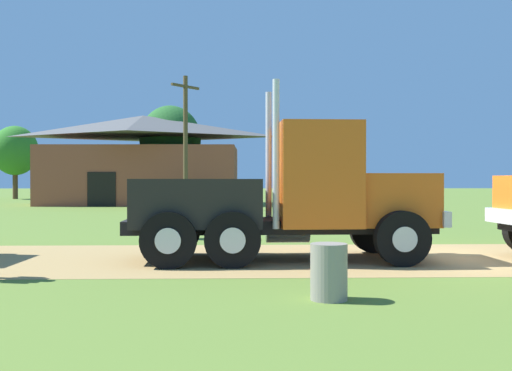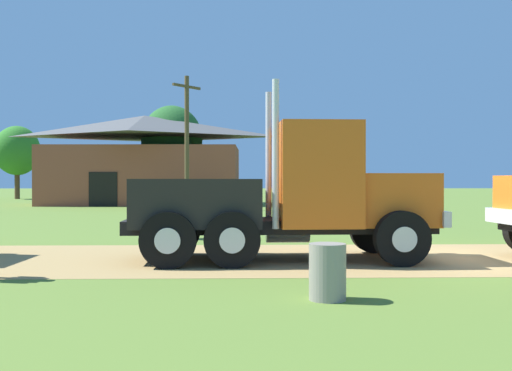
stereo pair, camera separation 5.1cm
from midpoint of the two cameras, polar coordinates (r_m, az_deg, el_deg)
The scene contains 9 objects.
ground_plane at distance 14.12m, azimuth 18.02°, elevation -6.54°, with size 200.00×200.00×0.00m, color #58732C.
dirt_track at distance 14.12m, azimuth 18.02°, elevation -6.52°, with size 120.00×5.35×0.01m, color #A1824D.
truck_foreground_white at distance 13.00m, azimuth 2.97°, elevation -1.20°, with size 6.75×2.77×3.76m.
visitor_far_side at distance 17.71m, azimuth -7.53°, elevation -1.95°, with size 0.30×0.69×1.74m.
steel_barrel at distance 8.82m, azimuth 6.78°, elevation -8.15°, with size 0.54×0.54×0.82m, color gray.
shed_building at distance 42.51m, azimuth -10.71°, elevation 2.28°, with size 13.77×8.34×6.19m.
utility_pole_far at distance 34.65m, azimuth -6.76°, elevation 4.46°, with size 1.48×1.81×7.66m.
tree_left at distance 56.91m, azimuth -21.96°, elevation 3.08°, with size 3.95×3.95×6.44m.
tree_mid at distance 43.98m, azimuth -8.19°, elevation 4.36°, with size 4.43×4.43×7.08m.
Camera 1 is at (-4.76, -13.19, 1.75)m, focal length 42.05 mm.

